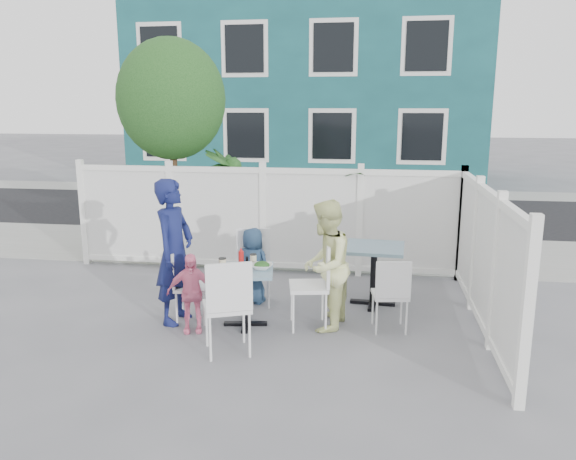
# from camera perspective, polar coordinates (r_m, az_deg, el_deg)

# --- Properties ---
(ground) EXTENTS (80.00, 80.00, 0.00)m
(ground) POSITION_cam_1_polar(r_m,az_deg,el_deg) (6.51, -7.47, -10.21)
(ground) COLOR slate
(near_sidewalk) EXTENTS (24.00, 2.60, 0.01)m
(near_sidewalk) POSITION_cam_1_polar(r_m,az_deg,el_deg) (10.03, -1.53, -1.86)
(near_sidewalk) COLOR gray
(near_sidewalk) RESTS_ON ground
(street) EXTENTS (24.00, 5.00, 0.01)m
(street) POSITION_cam_1_polar(r_m,az_deg,el_deg) (13.60, 1.19, 2.00)
(street) COLOR black
(street) RESTS_ON ground
(far_sidewalk) EXTENTS (24.00, 1.60, 0.01)m
(far_sidewalk) POSITION_cam_1_polar(r_m,az_deg,el_deg) (16.64, 2.57, 3.96)
(far_sidewalk) COLOR gray
(far_sidewalk) RESTS_ON ground
(building) EXTENTS (11.00, 6.00, 6.00)m
(building) POSITION_cam_1_polar(r_m,az_deg,el_deg) (19.88, 2.25, 14.05)
(building) COLOR #16494D
(building) RESTS_ON ground
(fence_back) EXTENTS (5.86, 0.08, 1.60)m
(fence_back) POSITION_cam_1_polar(r_m,az_deg,el_deg) (8.49, -2.54, 0.86)
(fence_back) COLOR white
(fence_back) RESTS_ON ground
(fence_right) EXTENTS (0.08, 3.66, 1.60)m
(fence_right) POSITION_cam_1_polar(r_m,az_deg,el_deg) (6.72, 19.36, -3.05)
(fence_right) COLOR white
(fence_right) RESTS_ON ground
(tree) EXTENTS (1.80, 1.62, 3.59)m
(tree) POSITION_cam_1_polar(r_m,az_deg,el_deg) (9.64, -11.81, 12.83)
(tree) COLOR #382316
(tree) RESTS_ON ground
(utility_cabinet) EXTENTS (0.71, 0.56, 1.19)m
(utility_cabinet) POSITION_cam_1_polar(r_m,az_deg,el_deg) (10.67, -12.85, 1.96)
(utility_cabinet) COLOR yellow
(utility_cabinet) RESTS_ON ground
(potted_shrub_a) EXTENTS (1.14, 1.14, 1.80)m
(potted_shrub_a) POSITION_cam_1_polar(r_m,az_deg,el_deg) (9.30, -6.03, 2.56)
(potted_shrub_a) COLOR #173D16
(potted_shrub_a) RESTS_ON ground
(potted_shrub_b) EXTENTS (1.81, 1.72, 1.58)m
(potted_shrub_b) POSITION_cam_1_polar(r_m,az_deg,el_deg) (8.94, 5.58, 1.44)
(potted_shrub_b) COLOR #173D16
(potted_shrub_b) RESTS_ON ground
(main_table) EXTENTS (0.74, 0.74, 0.68)m
(main_table) POSITION_cam_1_polar(r_m,az_deg,el_deg) (6.48, -4.40, -5.30)
(main_table) COLOR #45647C
(main_table) RESTS_ON ground
(spare_table) EXTENTS (0.78, 0.78, 0.77)m
(spare_table) POSITION_cam_1_polar(r_m,az_deg,el_deg) (7.19, 8.73, -2.98)
(spare_table) COLOR #45647C
(spare_table) RESTS_ON ground
(chair_left) EXTENTS (0.43, 0.44, 0.87)m
(chair_left) POSITION_cam_1_polar(r_m,az_deg,el_deg) (6.71, -10.38, -5.03)
(chair_left) COLOR white
(chair_left) RESTS_ON ground
(chair_right) EXTENTS (0.51, 0.53, 1.00)m
(chair_right) POSITION_cam_1_polar(r_m,az_deg,el_deg) (6.42, 2.86, -4.94)
(chair_right) COLOR white
(chair_right) RESTS_ON ground
(chair_back) EXTENTS (0.51, 0.50, 0.96)m
(chair_back) POSITION_cam_1_polar(r_m,az_deg,el_deg) (7.22, -3.51, -3.14)
(chair_back) COLOR white
(chair_back) RESTS_ON ground
(chair_near) EXTENTS (0.59, 0.59, 1.02)m
(chair_near) POSITION_cam_1_polar(r_m,az_deg,el_deg) (5.71, -6.12, -7.14)
(chair_near) COLOR white
(chair_near) RESTS_ON ground
(chair_spare) EXTENTS (0.44, 0.42, 0.85)m
(chair_spare) POSITION_cam_1_polar(r_m,az_deg,el_deg) (6.39, 10.45, -6.03)
(chair_spare) COLOR white
(chair_spare) RESTS_ON ground
(man) EXTENTS (0.50, 0.67, 1.70)m
(man) POSITION_cam_1_polar(r_m,az_deg,el_deg) (6.64, -11.47, -2.16)
(man) COLOR #141A4D
(man) RESTS_ON ground
(woman) EXTENTS (0.68, 0.81, 1.49)m
(woman) POSITION_cam_1_polar(r_m,az_deg,el_deg) (6.35, 3.82, -3.61)
(woman) COLOR #CBD94D
(woman) RESTS_ON ground
(boy) EXTENTS (0.56, 0.45, 0.99)m
(boy) POSITION_cam_1_polar(r_m,az_deg,el_deg) (7.23, -3.60, -3.62)
(boy) COLOR navy
(boy) RESTS_ON ground
(toddler) EXTENTS (0.57, 0.34, 0.91)m
(toddler) POSITION_cam_1_polar(r_m,az_deg,el_deg) (6.41, -9.83, -6.31)
(toddler) COLOR pink
(toddler) RESTS_ON ground
(plate_main) EXTENTS (0.24, 0.24, 0.01)m
(plate_main) POSITION_cam_1_polar(r_m,az_deg,el_deg) (6.28, -5.01, -4.36)
(plate_main) COLOR white
(plate_main) RESTS_ON main_table
(plate_side) EXTENTS (0.24, 0.24, 0.02)m
(plate_side) POSITION_cam_1_polar(r_m,az_deg,el_deg) (6.57, -5.69, -3.61)
(plate_side) COLOR white
(plate_side) RESTS_ON main_table
(salad_bowl) EXTENTS (0.24, 0.24, 0.06)m
(salad_bowl) POSITION_cam_1_polar(r_m,az_deg,el_deg) (6.43, -2.67, -3.72)
(salad_bowl) COLOR white
(salad_bowl) RESTS_ON main_table
(coffee_cup_a) EXTENTS (0.08, 0.08, 0.13)m
(coffee_cup_a) POSITION_cam_1_polar(r_m,az_deg,el_deg) (6.43, -6.67, -3.48)
(coffee_cup_a) COLOR beige
(coffee_cup_a) RESTS_ON main_table
(coffee_cup_b) EXTENTS (0.08, 0.08, 0.11)m
(coffee_cup_b) POSITION_cam_1_polar(r_m,az_deg,el_deg) (6.62, -3.55, -3.01)
(coffee_cup_b) COLOR beige
(coffee_cup_b) RESTS_ON main_table
(ketchup_bottle) EXTENTS (0.06, 0.06, 0.20)m
(ketchup_bottle) POSITION_cam_1_polar(r_m,az_deg,el_deg) (6.45, -4.78, -3.04)
(ketchup_bottle) COLOR #A81413
(ketchup_bottle) RESTS_ON main_table
(salt_shaker) EXTENTS (0.03, 0.03, 0.07)m
(salt_shaker) POSITION_cam_1_polar(r_m,az_deg,el_deg) (6.68, -4.71, -3.04)
(salt_shaker) COLOR white
(salt_shaker) RESTS_ON main_table
(pepper_shaker) EXTENTS (0.03, 0.03, 0.07)m
(pepper_shaker) POSITION_cam_1_polar(r_m,az_deg,el_deg) (6.69, -4.19, -3.02)
(pepper_shaker) COLOR black
(pepper_shaker) RESTS_ON main_table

